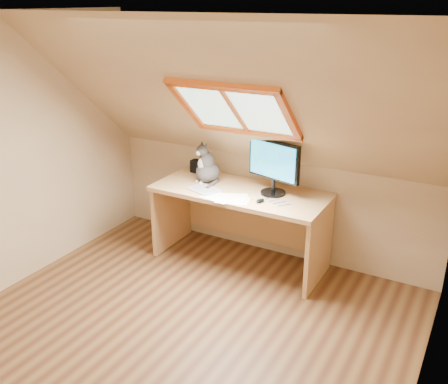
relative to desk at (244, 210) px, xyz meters
The scene contains 10 objects.
ground 1.55m from the desk, 85.46° to the right, with size 3.50×3.50×0.00m, color brown.
room_shell 1.79m from the desk, 85.73° to the right, with size 3.52×3.52×2.41m.
desk is the anchor object (origin of this frame).
monitor 0.61m from the desk, ahead, with size 0.55×0.23×0.51m.
cat 0.55m from the desk, behind, with size 0.32×0.35×0.42m.
desk_speaker 0.75m from the desk, 164.86° to the left, with size 0.09×0.09×0.13m, color black.
graphics_tablet 0.46m from the desk, 141.19° to the right, with size 0.29×0.21×0.01m, color #B2B2B7.
mouse 0.46m from the desk, 41.10° to the right, with size 0.05×0.09×0.03m, color black.
papers 0.41m from the desk, 90.96° to the right, with size 0.35×0.30×0.01m.
cables 0.45m from the desk, 29.94° to the right, with size 0.51×0.26×0.01m.
Camera 1 is at (1.91, -2.59, 2.48)m, focal length 40.00 mm.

